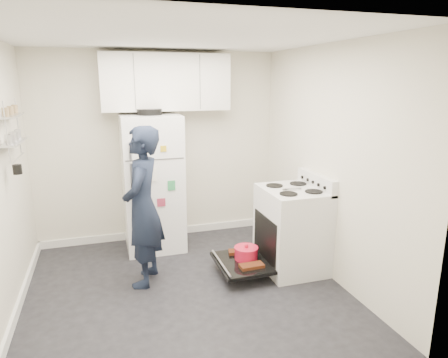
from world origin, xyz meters
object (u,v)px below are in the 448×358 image
object	(u,v)px
electric_range	(291,230)
refrigerator	(153,182)
person	(143,207)
open_oven_door	(244,259)

from	to	relation	value
electric_range	refrigerator	world-z (taller)	refrigerator
refrigerator	person	size ratio (longest dim) A/B	1.06
electric_range	person	distance (m)	1.68
person	electric_range	bearing A→B (deg)	104.15
open_oven_door	refrigerator	world-z (taller)	refrigerator
open_oven_door	person	world-z (taller)	person
electric_range	open_oven_door	bearing A→B (deg)	177.96
open_oven_door	person	bearing A→B (deg)	171.88
open_oven_door	person	size ratio (longest dim) A/B	0.42
electric_range	person	bearing A→B (deg)	173.97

